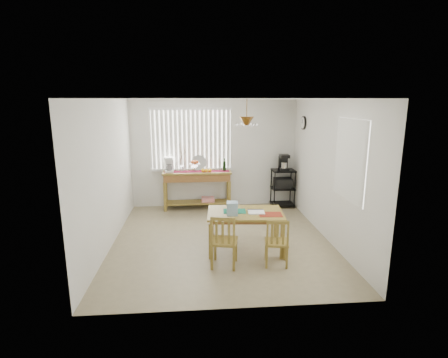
{
  "coord_description": "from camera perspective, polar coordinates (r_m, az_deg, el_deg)",
  "views": [
    {
      "loc": [
        -0.46,
        -6.18,
        2.58
      ],
      "look_at": [
        0.1,
        0.55,
        1.05
      ],
      "focal_mm": 28.0,
      "sensor_mm": 36.0,
      "label": 1
    }
  ],
  "objects": [
    {
      "name": "dining_table",
      "position": [
        6.08,
        3.49,
        -6.12
      ],
      "size": [
        1.35,
        0.93,
        0.69
      ],
      "color": "olive",
      "rests_on": "ground"
    },
    {
      "name": "sideboard",
      "position": [
        8.4,
        -4.34,
        -0.3
      ],
      "size": [
        1.63,
        0.46,
        0.92
      ],
      "color": "olive",
      "rests_on": "ground"
    },
    {
      "name": "ground",
      "position": [
        6.72,
        -0.47,
        -9.88
      ],
      "size": [
        4.0,
        4.5,
        0.01
      ],
      "primitive_type": "cube",
      "color": "gray"
    },
    {
      "name": "sideboard_items",
      "position": [
        8.34,
        -6.26,
        2.18
      ],
      "size": [
        1.55,
        0.39,
        0.7
      ],
      "color": "maroon",
      "rests_on": "sideboard"
    },
    {
      "name": "chair_right",
      "position": [
        5.66,
        8.59,
        -10.19
      ],
      "size": [
        0.42,
        0.42,
        0.79
      ],
      "color": "olive",
      "rests_on": "ground"
    },
    {
      "name": "room_shell",
      "position": [
        6.28,
        -0.47,
        4.62
      ],
      "size": [
        4.2,
        4.7,
        2.7
      ],
      "color": "silver",
      "rests_on": "ground"
    },
    {
      "name": "table_items",
      "position": [
        5.92,
        2.36,
        -5.0
      ],
      "size": [
        0.99,
        0.53,
        0.22
      ],
      "color": "#126749",
      "rests_on": "dining_table"
    },
    {
      "name": "cart_items",
      "position": [
        8.59,
        9.71,
        2.65
      ],
      "size": [
        0.22,
        0.26,
        0.38
      ],
      "color": "black",
      "rests_on": "wire_cart"
    },
    {
      "name": "wire_cart",
      "position": [
        8.69,
        9.59,
        -0.89
      ],
      "size": [
        0.54,
        0.43,
        0.92
      ],
      "color": "black",
      "rests_on": "ground"
    },
    {
      "name": "chair_left",
      "position": [
        5.54,
        -0.01,
        -10.13
      ],
      "size": [
        0.48,
        0.48,
        0.87
      ],
      "color": "olive",
      "rests_on": "ground"
    }
  ]
}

